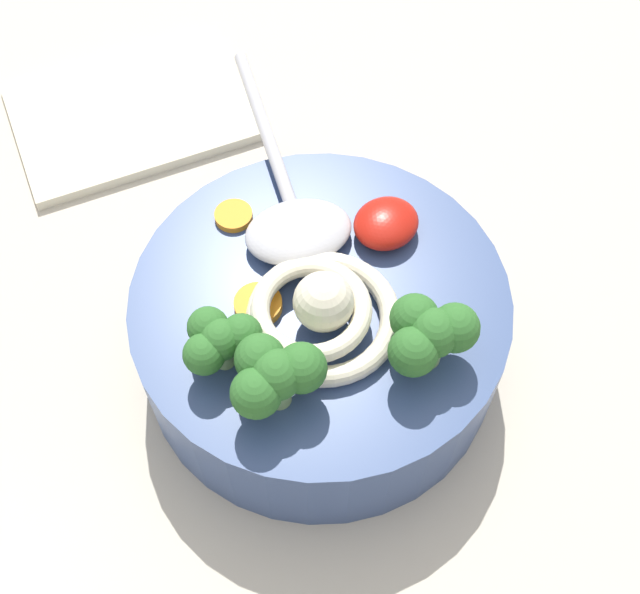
{
  "coord_description": "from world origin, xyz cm",
  "views": [
    {
      "loc": [
        17.0,
        20.88,
        45.8
      ],
      "look_at": [
        1.62,
        3.61,
        9.43
      ],
      "focal_mm": 45.26,
      "sensor_mm": 36.0,
      "label": 1
    }
  ],
  "objects_px": {
    "soup_spoon": "(295,217)",
    "folded_napkin": "(131,111)",
    "noodle_pile": "(320,311)",
    "soup_bowl": "(320,327)"
  },
  "relations": [
    {
      "from": "soup_spoon",
      "to": "folded_napkin",
      "type": "distance_m",
      "value": 0.21
    },
    {
      "from": "noodle_pile",
      "to": "soup_bowl",
      "type": "bearing_deg",
      "value": -131.33
    },
    {
      "from": "soup_spoon",
      "to": "folded_napkin",
      "type": "bearing_deg",
      "value": 23.19
    },
    {
      "from": "soup_bowl",
      "to": "folded_napkin",
      "type": "distance_m",
      "value": 0.25
    },
    {
      "from": "soup_bowl",
      "to": "folded_napkin",
      "type": "height_order",
      "value": "soup_bowl"
    },
    {
      "from": "noodle_pile",
      "to": "soup_spoon",
      "type": "bearing_deg",
      "value": -119.39
    },
    {
      "from": "noodle_pile",
      "to": "folded_napkin",
      "type": "xyz_separation_m",
      "value": [
        -0.04,
        -0.25,
        -0.07
      ]
    },
    {
      "from": "soup_bowl",
      "to": "soup_spoon",
      "type": "distance_m",
      "value": 0.06
    },
    {
      "from": "noodle_pile",
      "to": "soup_spoon",
      "type": "xyz_separation_m",
      "value": [
        -0.03,
        -0.06,
        -0.0
      ]
    },
    {
      "from": "soup_bowl",
      "to": "soup_spoon",
      "type": "relative_size",
      "value": 1.22
    }
  ]
}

